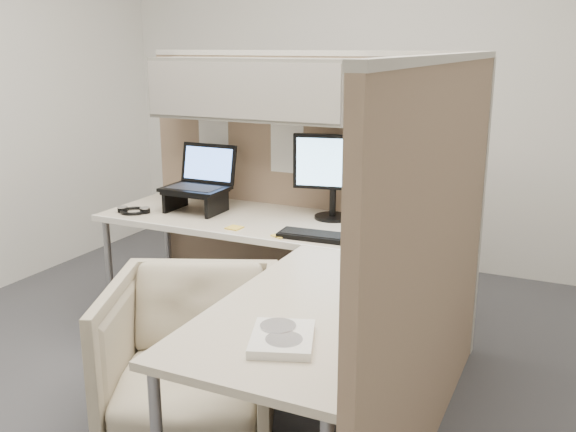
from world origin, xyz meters
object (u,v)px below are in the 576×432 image
at_px(office_chair, 193,346).
at_px(monitor_left, 333,170).
at_px(desk, 282,256).
at_px(keyboard, 322,237).

relative_size(office_chair, monitor_left, 1.60).
bearing_deg(desk, monitor_left, 87.05).
height_order(monitor_left, keyboard, monitor_left).
bearing_deg(monitor_left, desk, -104.48).
distance_m(monitor_left, keyboard, 0.47).
xyz_separation_m(desk, monitor_left, (0.03, 0.58, 0.32)).
bearing_deg(keyboard, desk, -124.40).
height_order(desk, keyboard, keyboard).
bearing_deg(monitor_left, office_chair, -115.03).
bearing_deg(desk, office_chair, -115.77).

